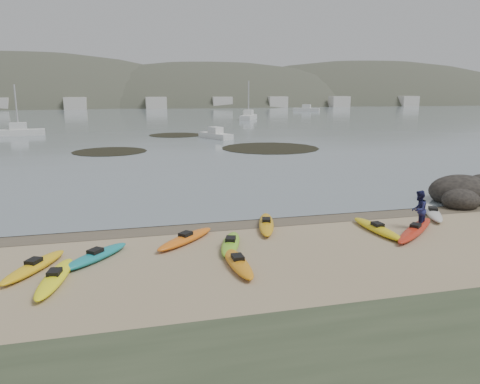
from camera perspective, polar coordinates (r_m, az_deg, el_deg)
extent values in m
plane|color=tan|center=(23.46, 0.00, -3.58)|extent=(600.00, 600.00, 0.00)
plane|color=brown|center=(23.18, 0.18, -3.77)|extent=(60.00, 60.00, 0.00)
plane|color=slate|center=(321.97, -13.60, 10.88)|extent=(1200.00, 1200.00, 0.00)
ellipsoid|color=#FFFC15|center=(17.38, -21.63, -9.72)|extent=(1.32, 3.74, 0.34)
ellipsoid|color=orange|center=(20.35, -6.64, -5.68)|extent=(3.10, 3.08, 0.34)
ellipsoid|color=beige|center=(26.40, 22.43, -2.34)|extent=(2.31, 3.68, 0.34)
ellipsoid|color=red|center=(22.90, 20.58, -4.35)|extent=(4.07, 3.64, 0.34)
ellipsoid|color=orange|center=(22.39, 3.22, -3.93)|extent=(1.78, 3.91, 0.34)
ellipsoid|color=orange|center=(17.54, -0.29, -8.60)|extent=(0.76, 3.42, 0.34)
ellipsoid|color=teal|center=(19.01, -17.19, -7.48)|extent=(2.78, 3.06, 0.34)
ellipsoid|color=#80CA28|center=(19.57, -1.15, -6.34)|extent=(1.71, 3.28, 0.34)
ellipsoid|color=yellow|center=(18.72, -23.81, -8.32)|extent=(2.25, 3.47, 0.34)
ellipsoid|color=yellow|center=(22.55, 16.39, -4.31)|extent=(0.91, 3.86, 0.34)
imported|color=navy|center=(23.58, 20.96, -2.02)|extent=(1.13, 1.11, 1.84)
ellipsoid|color=black|center=(30.50, 25.21, -0.48)|extent=(3.80, 2.96, 1.90)
ellipsoid|color=black|center=(28.92, 25.28, -1.33)|extent=(2.11, 1.90, 1.27)
cylinder|color=black|center=(51.53, -15.59, 4.75)|extent=(7.75, 7.75, 0.04)
cylinder|color=black|center=(52.79, 3.68, 5.35)|extent=(10.92, 10.92, 0.04)
cylinder|color=black|center=(68.55, -7.85, 6.88)|extent=(7.60, 7.60, 0.04)
cube|color=silver|center=(74.66, -25.37, 6.61)|extent=(7.19, 2.88, 0.98)
cube|color=silver|center=(63.40, -3.00, 6.89)|extent=(3.87, 6.08, 0.83)
cube|color=silver|center=(104.08, 1.04, 9.12)|extent=(5.73, 8.25, 1.14)
cube|color=silver|center=(145.94, 8.09, 9.92)|extent=(7.87, 5.83, 1.10)
ellipsoid|color=#384235|center=(221.76, -24.58, 4.92)|extent=(220.00, 120.00, 80.00)
ellipsoid|color=#384235|center=(216.80, -3.50, 6.58)|extent=(200.00, 110.00, 68.00)
ellipsoid|color=#384235|center=(256.02, 15.21, 6.66)|extent=(230.00, 130.00, 76.00)
cube|color=beige|center=(170.84, -27.05, 9.55)|extent=(7.00, 5.00, 4.00)
cube|color=beige|center=(167.38, -18.90, 10.19)|extent=(7.00, 5.00, 4.00)
cube|color=beige|center=(167.32, -10.55, 10.63)|extent=(7.00, 5.00, 4.00)
cube|color=beige|center=(170.67, -2.35, 10.86)|extent=(7.00, 5.00, 4.00)
cube|color=beige|center=(177.23, 5.40, 10.87)|extent=(7.00, 5.00, 4.00)
cube|color=beige|center=(186.68, 12.48, 10.71)|extent=(7.00, 5.00, 4.00)
cube|color=beige|center=(198.59, 18.79, 10.43)|extent=(7.00, 5.00, 4.00)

